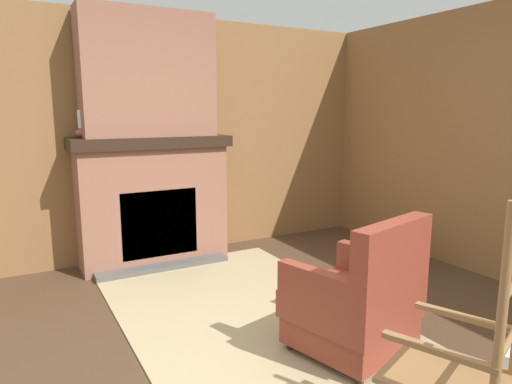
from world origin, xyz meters
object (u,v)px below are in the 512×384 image
(armchair, at_px, (357,303))
(storage_case, at_px, (168,129))
(firewood_stack, at_px, (393,255))
(oil_lamp_vase, at_px, (82,128))
(rocking_chair, at_px, (459,383))

(armchair, relative_size, storage_case, 3.37)
(firewood_stack, relative_size, oil_lamp_vase, 1.80)
(armchair, height_order, storage_case, storage_case)
(rocking_chair, xyz_separation_m, storage_case, (-3.45, -0.12, 0.95))
(firewood_stack, distance_m, storage_case, 2.63)
(rocking_chair, distance_m, firewood_stack, 2.74)
(rocking_chair, bearing_deg, firewood_stack, -61.63)
(armchair, height_order, firewood_stack, armchair)
(storage_case, bearing_deg, oil_lamp_vase, -90.01)
(armchair, xyz_separation_m, storage_case, (-2.47, -0.42, 1.03))
(armchair, xyz_separation_m, oil_lamp_vase, (-2.47, -1.25, 1.06))
(armchair, distance_m, oil_lamp_vase, 2.97)
(armchair, distance_m, firewood_stack, 1.84)
(firewood_stack, height_order, storage_case, storage_case)
(rocking_chair, bearing_deg, storage_case, -19.64)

